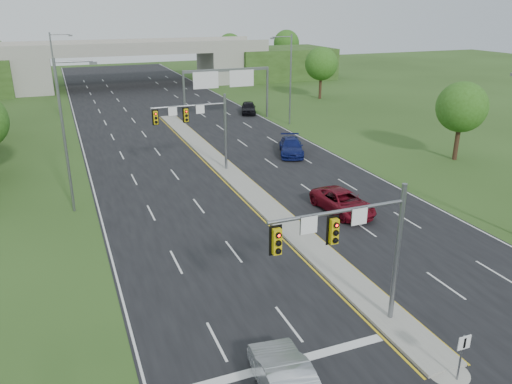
{
  "coord_description": "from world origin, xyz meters",
  "views": [
    {
      "loc": [
        -13.54,
        -16.57,
        14.29
      ],
      "look_at": [
        -2.48,
        11.32,
        3.0
      ],
      "focal_mm": 35.0,
      "sensor_mm": 36.0,
      "label": 1
    }
  ],
  "objects": [
    {
      "name": "ground",
      "position": [
        0.0,
        0.0,
        0.0
      ],
      "size": [
        240.0,
        240.0,
        0.0
      ],
      "primitive_type": "plane",
      "color": "#2B4518",
      "rests_on": "ground"
    },
    {
      "name": "road",
      "position": [
        0.0,
        35.0,
        0.01
      ],
      "size": [
        24.0,
        160.0,
        0.02
      ],
      "primitive_type": "cube",
      "color": "black",
      "rests_on": "ground"
    },
    {
      "name": "median",
      "position": [
        0.0,
        23.0,
        0.1
      ],
      "size": [
        2.0,
        54.0,
        0.16
      ],
      "primitive_type": "cube",
      "color": "gray",
      "rests_on": "road"
    },
    {
      "name": "median_nose",
      "position": [
        0.0,
        -4.0,
        0.1
      ],
      "size": [
        2.0,
        2.0,
        0.16
      ],
      "primitive_type": "cone",
      "color": "gray",
      "rests_on": "road"
    },
    {
      "name": "lane_markings",
      "position": [
        -0.6,
        28.91,
        0.02
      ],
      "size": [
        23.72,
        160.0,
        0.01
      ],
      "color": "gold",
      "rests_on": "road"
    },
    {
      "name": "signal_mast_near",
      "position": [
        -2.26,
        -0.07,
        4.73
      ],
      "size": [
        6.62,
        0.6,
        7.0
      ],
      "color": "slate",
      "rests_on": "ground"
    },
    {
      "name": "signal_mast_far",
      "position": [
        -2.26,
        24.93,
        4.73
      ],
      "size": [
        6.62,
        0.6,
        7.0
      ],
      "color": "slate",
      "rests_on": "ground"
    },
    {
      "name": "keep_right_sign",
      "position": [
        0.0,
        -4.53,
        1.52
      ],
      "size": [
        0.6,
        0.13,
        2.2
      ],
      "color": "slate",
      "rests_on": "ground"
    },
    {
      "name": "sign_gantry",
      "position": [
        6.68,
        44.92,
        5.24
      ],
      "size": [
        11.58,
        0.44,
        6.67
      ],
      "color": "slate",
      "rests_on": "ground"
    },
    {
      "name": "overpass",
      "position": [
        0.0,
        80.0,
        3.55
      ],
      "size": [
        80.0,
        14.0,
        8.1
      ],
      "color": "gray",
      "rests_on": "ground"
    },
    {
      "name": "lightpole_l_mid",
      "position": [
        -13.3,
        20.0,
        6.1
      ],
      "size": [
        2.85,
        0.25,
        11.0
      ],
      "color": "slate",
      "rests_on": "ground"
    },
    {
      "name": "lightpole_l_far",
      "position": [
        -13.3,
        55.0,
        6.1
      ],
      "size": [
        2.85,
        0.25,
        11.0
      ],
      "color": "slate",
      "rests_on": "ground"
    },
    {
      "name": "lightpole_r_far",
      "position": [
        13.3,
        40.0,
        6.1
      ],
      "size": [
        2.85,
        0.25,
        11.0
      ],
      "color": "slate",
      "rests_on": "ground"
    },
    {
      "name": "tree_r_near",
      "position": [
        22.0,
        20.0,
        5.18
      ],
      "size": [
        4.8,
        4.8,
        7.6
      ],
      "color": "#382316",
      "rests_on": "ground"
    },
    {
      "name": "tree_r_mid",
      "position": [
        26.0,
        55.0,
        5.51
      ],
      "size": [
        5.2,
        5.2,
        8.12
      ],
      "color": "#382316",
      "rests_on": "ground"
    },
    {
      "name": "tree_back_c",
      "position": [
        24.0,
        94.0,
        5.51
      ],
      "size": [
        5.6,
        5.6,
        8.32
      ],
      "color": "#382316",
      "rests_on": "ground"
    },
    {
      "name": "tree_back_d",
      "position": [
        38.0,
        94.0,
        5.84
      ],
      "size": [
        6.0,
        6.0,
        8.85
      ],
      "color": "#382316",
      "rests_on": "ground"
    },
    {
      "name": "car_silver",
      "position": [
        -6.89,
        -2.91,
        0.88
      ],
      "size": [
        2.41,
        5.39,
        1.72
      ],
      "primitive_type": "imported",
      "rotation": [
        0.0,
        0.0,
        3.03
      ],
      "color": "#B8BAC1",
      "rests_on": "road"
    },
    {
      "name": "car_far_a",
      "position": [
        4.8,
        12.47,
        0.81
      ],
      "size": [
        3.06,
        5.86,
        1.58
      ],
      "primitive_type": "imported",
      "rotation": [
        0.0,
        0.0,
        0.08
      ],
      "color": "maroon",
      "rests_on": "road"
    },
    {
      "name": "car_far_b",
      "position": [
        7.77,
        27.49,
        0.83
      ],
      "size": [
        4.16,
        6.02,
        1.62
      ],
      "primitive_type": "imported",
      "rotation": [
        0.0,
        0.0,
        -0.38
      ],
      "color": "#0E1754",
      "rests_on": "road"
    },
    {
      "name": "car_far_c",
      "position": [
        11.0,
        48.15,
        0.84
      ],
      "size": [
        3.41,
        5.17,
        1.64
      ],
      "primitive_type": "imported",
      "rotation": [
        0.0,
        0.0,
        -0.34
      ],
      "color": "black",
      "rests_on": "road"
    }
  ]
}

